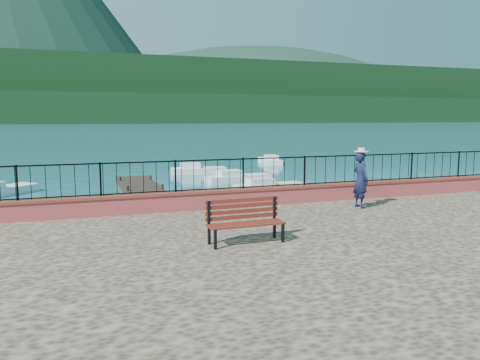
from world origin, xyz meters
TOP-DOWN VIEW (x-y plane):
  - ground at (0.00, 0.00)m, footprint 2000.00×2000.00m
  - parapet at (0.00, 3.70)m, footprint 28.00×0.46m
  - railing at (0.00, 3.70)m, footprint 27.00×0.05m
  - dock at (-2.00, 12.00)m, footprint 2.00×16.00m
  - far_forest at (0.00, 300.00)m, footprint 900.00×60.00m
  - foothills at (0.00, 360.00)m, footprint 900.00×120.00m
  - companion_hill at (220.00, 560.00)m, footprint 448.00×384.00m
  - park_bench at (-1.77, -0.51)m, footprint 1.81×0.64m
  - person at (3.13, 2.23)m, footprint 0.44×0.66m
  - hat at (3.13, 2.23)m, footprint 0.44×0.44m
  - boat_0 at (-4.22, 9.58)m, footprint 3.73×2.58m
  - boat_1 at (4.65, 13.00)m, footprint 3.94×1.45m
  - boat_2 at (4.30, 17.23)m, footprint 4.20×1.58m
  - boat_4 at (3.03, 22.35)m, footprint 4.00×1.68m
  - boat_5 at (10.82, 27.46)m, footprint 1.93×4.10m

SIDE VIEW (x-z plane):
  - ground at x=0.00m, z-range 0.00..0.00m
  - companion_hill at x=220.00m, z-range -90.00..90.00m
  - dock at x=-2.00m, z-range 0.00..0.30m
  - boat_0 at x=-4.22m, z-range 0.00..0.80m
  - boat_1 at x=4.65m, z-range 0.00..0.80m
  - boat_2 at x=4.30m, z-range 0.00..0.80m
  - boat_4 at x=3.03m, z-range 0.00..0.80m
  - boat_5 at x=10.82m, z-range 0.00..0.80m
  - parapet at x=0.00m, z-range 1.20..1.78m
  - park_bench at x=-1.77m, z-range 1.00..2.00m
  - person at x=3.13m, z-range 1.20..2.98m
  - railing at x=0.00m, z-range 1.78..2.73m
  - hat at x=3.13m, z-range 2.98..3.10m
  - far_forest at x=0.00m, z-range 0.00..18.00m
  - foothills at x=0.00m, z-range 0.00..44.00m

